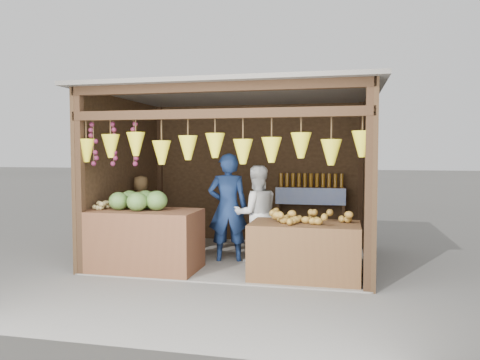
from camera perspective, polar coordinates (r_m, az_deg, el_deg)
name	(u,v)px	position (r m, az deg, el deg)	size (l,w,h in m)	color
ground	(239,258)	(7.63, -0.13, -9.52)	(80.00, 80.00, 0.00)	#514F49
stall_structure	(236,155)	(7.41, -0.46, 3.08)	(4.30, 3.30, 2.66)	slate
back_shelf	(311,198)	(8.60, 8.61, -2.20)	(1.25, 0.32, 1.32)	#382314
counter_left	(142,240)	(6.92, -11.90, -7.22)	(1.65, 0.85, 0.88)	#502D1A
counter_right	(305,251)	(6.41, 7.90, -8.56)	(1.45, 0.85, 0.76)	#4C2D19
stool	(142,243)	(8.33, -11.89, -7.47)	(0.31, 0.31, 0.29)	black
man_standing	(228,208)	(7.27, -1.48, -3.40)	(0.62, 0.40, 1.69)	navy
woman_standing	(256,214)	(7.26, 2.00, -4.15)	(0.73, 0.57, 1.51)	white
vendor_seated	(141,205)	(8.23, -11.94, -2.99)	(0.50, 0.32, 1.01)	brown
melon_pile	(140,199)	(6.87, -12.05, -2.25)	(1.00, 0.50, 0.32)	#1F4E14
tanfruit_pile	(102,205)	(7.12, -16.49, -2.89)	(0.34, 0.40, 0.13)	#A5864C
mango_pile	(308,215)	(6.32, 8.27, -4.23)	(1.40, 0.64, 0.22)	#B43A18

